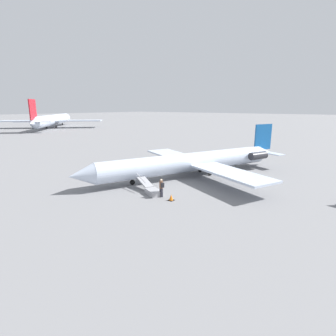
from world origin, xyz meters
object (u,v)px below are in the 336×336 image
(airplane_far_right, at_px, (53,120))
(boarding_stairs, at_px, (152,190))
(passenger, at_px, (161,187))
(airplane_main, at_px, (196,161))

(airplane_far_right, distance_m, boarding_stairs, 93.13)
(boarding_stairs, height_order, passenger, passenger)
(airplane_main, bearing_deg, passenger, 34.07)
(airplane_main, xyz_separation_m, passenger, (8.71, 1.80, -0.75))
(airplane_main, bearing_deg, boarding_stairs, 25.38)
(airplane_main, relative_size, airplane_far_right, 0.67)
(boarding_stairs, relative_size, passenger, 2.35)
(airplane_main, relative_size, passenger, 15.52)
(airplane_far_right, bearing_deg, airplane_main, -154.44)
(passenger, bearing_deg, boarding_stairs, 14.99)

